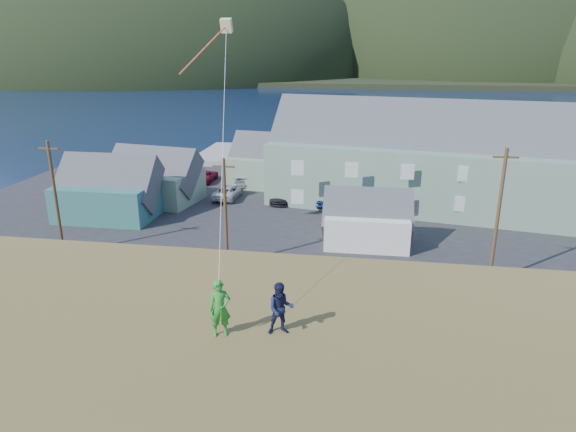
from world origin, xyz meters
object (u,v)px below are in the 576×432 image
object	(u,v)px
wharf	(289,156)
shed_palegreen_near	(153,178)
shed_white	(367,220)
shed_teal	(109,190)
kite_flyer_green	(220,308)
shed_palegreen_far	(279,162)
lodge	(456,161)
kite_flyer_navy	(281,309)

from	to	relation	value
wharf	shed_palegreen_near	xyz separation A→B (m)	(-10.72, -23.45, 2.18)
shed_white	shed_teal	bearing A→B (deg)	171.39
kite_flyer_green	wharf	bearing A→B (deg)	75.74
shed_white	shed_palegreen_far	bearing A→B (deg)	120.35
lodge	shed_palegreen_far	bearing A→B (deg)	172.32
kite_flyer_green	kite_flyer_navy	distance (m)	1.85
shed_teal	kite_flyer_green	xyz separation A→B (m)	(19.90, -30.19, 5.37)
shed_white	kite_flyer_green	world-z (taller)	kite_flyer_green
wharf	shed_palegreen_near	bearing A→B (deg)	-114.57
shed_palegreen_near	shed_white	xyz separation A→B (m)	(22.28, -9.00, -0.42)
shed_teal	shed_palegreen_far	bearing A→B (deg)	45.18
lodge	shed_white	distance (m)	14.33
wharf	shed_palegreen_far	world-z (taller)	shed_palegreen_far
kite_flyer_navy	shed_teal	bearing A→B (deg)	111.09
shed_white	kite_flyer_green	size ratio (longest dim) A/B	3.98
kite_flyer_navy	kite_flyer_green	bearing A→B (deg)	177.54
shed_palegreen_near	shed_palegreen_far	distance (m)	14.50
lodge	shed_teal	size ratio (longest dim) A/B	4.10
shed_teal	shed_palegreen_near	bearing A→B (deg)	70.58
lodge	shed_teal	world-z (taller)	lodge
shed_palegreen_far	shed_palegreen_near	bearing A→B (deg)	-136.56
shed_palegreen_far	lodge	bearing A→B (deg)	-9.12
lodge	shed_palegreen_far	world-z (taller)	lodge
lodge	shed_palegreen_near	xyz separation A→B (m)	(-30.65, -2.29, -2.36)
lodge	shed_palegreen_far	size ratio (longest dim) A/B	3.19
shed_teal	shed_palegreen_far	xyz separation A→B (m)	(13.89, 13.88, 0.13)
wharf	shed_palegreen_far	xyz separation A→B (m)	(1.17, -15.17, 2.42)
kite_flyer_green	shed_palegreen_near	bearing A→B (deg)	95.41
kite_flyer_navy	wharf	bearing A→B (deg)	83.69
wharf	lodge	distance (m)	29.42
wharf	shed_palegreen_far	distance (m)	15.41
shed_palegreen_far	kite_flyer_green	distance (m)	44.79
shed_teal	kite_flyer_green	size ratio (longest dim) A/B	5.14
shed_palegreen_far	kite_flyer_navy	bearing A→B (deg)	-71.27
shed_teal	shed_white	xyz separation A→B (m)	(24.27, -3.40, -0.52)
shed_palegreen_near	kite_flyer_green	size ratio (longest dim) A/B	5.78
shed_palegreen_near	kite_flyer_green	distance (m)	40.39
shed_palegreen_near	shed_palegreen_far	world-z (taller)	shed_palegreen_far
shed_teal	kite_flyer_navy	size ratio (longest dim) A/B	5.56
lodge	kite_flyer_navy	world-z (taller)	lodge
shed_palegreen_far	kite_flyer_navy	xyz separation A→B (m)	(7.81, -43.67, 5.17)
wharf	kite_flyer_navy	world-z (taller)	kite_flyer_navy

